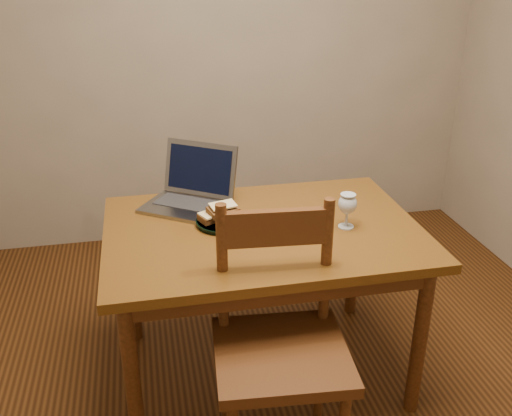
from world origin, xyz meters
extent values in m
cube|color=black|center=(0.00, 0.00, -0.01)|extent=(3.20, 3.20, 0.02)
cube|color=gray|center=(0.00, 1.61, 1.30)|extent=(3.20, 0.02, 2.60)
cube|color=#4B2B0C|center=(-0.10, 0.12, 0.72)|extent=(1.30, 0.90, 0.04)
cylinder|color=#351C0B|center=(-0.67, -0.25, 0.35)|extent=(0.06, 0.06, 0.70)
cylinder|color=#351C0B|center=(0.47, -0.25, 0.35)|extent=(0.06, 0.06, 0.70)
cylinder|color=#351C0B|center=(-0.67, 0.49, 0.35)|extent=(0.06, 0.06, 0.70)
cylinder|color=#351C0B|center=(0.47, 0.49, 0.35)|extent=(0.06, 0.06, 0.70)
cube|color=#351C0B|center=(-0.14, -0.38, 0.48)|extent=(0.51, 0.49, 0.04)
cube|color=#351C0B|center=(-0.13, -0.21, 0.90)|extent=(0.38, 0.07, 0.13)
cylinder|color=black|center=(-0.26, 0.18, 0.75)|extent=(0.23, 0.23, 0.02)
cube|color=slate|center=(-0.41, 0.37, 0.75)|extent=(0.43, 0.40, 0.02)
cube|color=slate|center=(-0.31, 0.50, 0.88)|extent=(0.34, 0.26, 0.24)
cube|color=black|center=(-0.31, 0.50, 0.88)|extent=(0.29, 0.22, 0.20)
camera|label=1|loc=(-0.56, -1.95, 1.79)|focal=40.00mm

